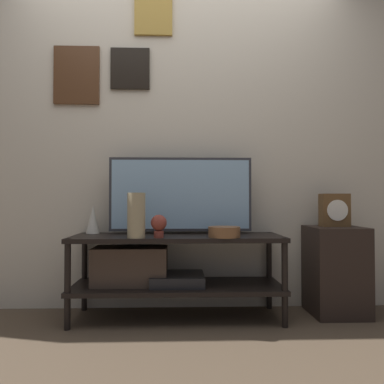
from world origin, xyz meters
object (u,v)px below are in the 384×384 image
(television, at_px, (181,194))
(vase_tall_ceramic, at_px, (136,215))
(vase_wide_bowl, at_px, (224,232))
(vase_slim_bronze, at_px, (93,219))
(decorative_bust, at_px, (159,224))
(mantel_clock, at_px, (334,210))

(television, relative_size, vase_tall_ceramic, 3.51)
(vase_tall_ceramic, xyz_separation_m, vase_wide_bowl, (0.57, 0.03, -0.11))
(television, xyz_separation_m, vase_slim_bronze, (-0.63, 0.06, -0.18))
(decorative_bust, bearing_deg, mantel_clock, 10.62)
(vase_tall_ceramic, distance_m, vase_wide_bowl, 0.58)
(mantel_clock, bearing_deg, vase_slim_bronze, 176.90)
(vase_wide_bowl, bearing_deg, decorative_bust, -177.22)
(vase_wide_bowl, relative_size, mantel_clock, 0.88)
(mantel_clock, bearing_deg, television, 178.06)
(vase_slim_bronze, distance_m, vase_wide_bowl, 0.97)
(television, bearing_deg, mantel_clock, -1.94)
(television, xyz_separation_m, mantel_clock, (1.10, -0.04, -0.11))
(vase_slim_bronze, bearing_deg, vase_tall_ceramic, -43.76)
(television, distance_m, vase_tall_ceramic, 0.42)
(television, relative_size, decorative_bust, 6.86)
(television, height_order, vase_slim_bronze, television)
(mantel_clock, bearing_deg, vase_tall_ceramic, -170.05)
(vase_slim_bronze, xyz_separation_m, decorative_bust, (0.49, -0.33, -0.02))
(vase_wide_bowl, height_order, mantel_clock, mantel_clock)
(vase_tall_ceramic, distance_m, decorative_bust, 0.15)
(vase_slim_bronze, xyz_separation_m, vase_tall_ceramic, (0.35, -0.34, 0.04))
(television, distance_m, decorative_bust, 0.36)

